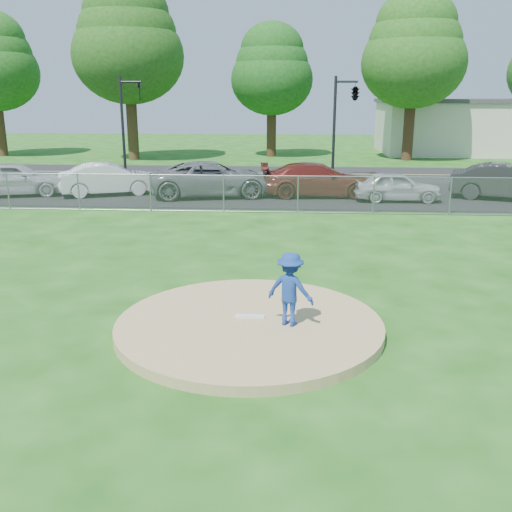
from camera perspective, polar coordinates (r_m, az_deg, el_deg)
The scene contains 20 objects.
ground at distance 21.23m, azimuth 1.47°, elevation 3.28°, with size 120.00×120.00×0.00m, color #164E11.
pitchers_mound at distance 11.65m, azimuth -0.68°, elevation -6.95°, with size 5.40×5.40×0.20m, color tan.
pitching_rubber at distance 11.79m, azimuth -0.60°, elevation -6.04°, with size 0.60×0.15×0.04m, color white.
chain_link_fence at distance 23.05m, azimuth 1.70°, elevation 6.18°, with size 40.00×0.06×1.50m, color gray.
parking_lot at distance 27.60m, azimuth 2.06°, elevation 6.21°, with size 50.00×8.00×0.01m, color black.
street at distance 35.02m, azimuth 2.48°, elevation 8.25°, with size 60.00×7.00×0.01m, color black.
commercial_building at distance 51.06m, azimuth 21.64°, elevation 11.99°, with size 16.40×9.40×4.30m.
tree_left at distance 43.51m, azimuth -12.73°, elevation 20.25°, with size 7.84×7.84×12.53m.
tree_center at distance 44.78m, azimuth 1.59°, elevation 18.20°, with size 6.16×6.16×9.84m.
tree_right at distance 43.58m, azimuth 15.55°, elevation 19.28°, with size 7.28×7.28×11.63m.
traffic_signal_left at distance 34.12m, azimuth -12.85°, elevation 13.35°, with size 1.28×0.20×5.60m.
traffic_signal_center at distance 32.85m, azimuth 9.69°, elevation 15.61°, with size 1.42×2.48×5.60m.
pitcher at distance 11.20m, azimuth 3.44°, elevation -3.33°, with size 0.95×0.55×1.48m, color navy.
traffic_cone at distance 26.81m, azimuth -8.37°, elevation 6.57°, with size 0.37×0.37×0.72m, color #F6550C.
parked_car_silver at distance 29.34m, azimuth -23.06°, elevation 7.14°, with size 1.90×4.72×1.61m, color #B5B4B9.
parked_car_white at distance 28.15m, azimuth -14.52°, elevation 7.46°, with size 1.59×4.55×1.50m, color white.
parked_car_gray at distance 26.97m, azimuth -4.34°, elevation 7.70°, with size 2.69×5.83×1.62m, color slate.
parked_car_darkred at distance 27.04m, azimuth 6.18°, elevation 7.60°, with size 2.17×5.33×1.55m, color maroon.
parked_car_pearl at distance 26.42m, azimuth 13.95°, elevation 6.77°, with size 1.54×3.82×1.30m, color #BCBEC1.
parked_car_charcoal at distance 28.39m, azimuth 23.80°, elevation 6.80°, with size 1.70×4.87×1.60m, color #262528.
Camera 1 is at (0.87, -10.70, 4.61)m, focal length 40.00 mm.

